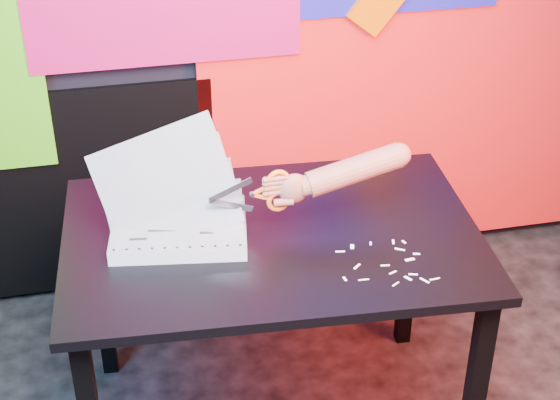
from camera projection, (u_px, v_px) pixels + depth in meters
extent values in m
cube|color=red|center=(406.00, 67.00, 3.26)|extent=(1.60, 0.02, 1.60)
cube|color=black|center=(43.00, 198.00, 3.21)|extent=(1.30, 0.02, 0.85)
cube|color=black|center=(100.00, 288.00, 2.88)|extent=(0.05, 0.05, 0.72)
cube|color=black|center=(475.00, 395.00, 2.45)|extent=(0.05, 0.05, 0.72)
cube|color=black|center=(409.00, 260.00, 3.02)|extent=(0.05, 0.05, 0.72)
cube|color=black|center=(272.00, 237.00, 2.47)|extent=(1.24, 0.87, 0.03)
cube|color=silver|center=(179.00, 229.00, 2.44)|extent=(0.41, 0.33, 0.04)
cube|color=silver|center=(179.00, 222.00, 2.43)|extent=(0.41, 0.33, 0.00)
cube|color=silver|center=(179.00, 221.00, 2.42)|extent=(0.40, 0.32, 0.11)
cube|color=silver|center=(174.00, 211.00, 2.42)|extent=(0.36, 0.27, 0.20)
cube|color=silver|center=(169.00, 195.00, 2.41)|extent=(0.40, 0.21, 0.28)
cube|color=silver|center=(164.00, 179.00, 2.39)|extent=(0.42, 0.15, 0.33)
cylinder|color=black|center=(114.00, 250.00, 2.31)|extent=(0.01, 0.01, 0.00)
cylinder|color=black|center=(127.00, 249.00, 2.31)|extent=(0.01, 0.01, 0.00)
cylinder|color=black|center=(139.00, 249.00, 2.31)|extent=(0.01, 0.01, 0.00)
cylinder|color=black|center=(152.00, 248.00, 2.31)|extent=(0.01, 0.01, 0.00)
cylinder|color=black|center=(165.00, 248.00, 2.31)|extent=(0.01, 0.01, 0.00)
cylinder|color=black|center=(177.00, 247.00, 2.32)|extent=(0.01, 0.01, 0.00)
cylinder|color=black|center=(190.00, 247.00, 2.32)|extent=(0.01, 0.01, 0.00)
cylinder|color=black|center=(203.00, 247.00, 2.32)|extent=(0.01, 0.01, 0.00)
cylinder|color=black|center=(215.00, 246.00, 2.32)|extent=(0.01, 0.01, 0.00)
cylinder|color=black|center=(228.00, 246.00, 2.32)|extent=(0.01, 0.01, 0.00)
cylinder|color=black|center=(240.00, 245.00, 2.33)|extent=(0.01, 0.01, 0.00)
cylinder|color=black|center=(122.00, 201.00, 2.52)|extent=(0.01, 0.01, 0.00)
cylinder|color=black|center=(134.00, 200.00, 2.53)|extent=(0.01, 0.01, 0.00)
cylinder|color=black|center=(146.00, 200.00, 2.53)|extent=(0.01, 0.01, 0.00)
cylinder|color=black|center=(157.00, 200.00, 2.53)|extent=(0.01, 0.01, 0.00)
cylinder|color=black|center=(169.00, 199.00, 2.53)|extent=(0.01, 0.01, 0.00)
cylinder|color=black|center=(180.00, 199.00, 2.53)|extent=(0.01, 0.01, 0.00)
cylinder|color=black|center=(192.00, 198.00, 2.53)|extent=(0.01, 0.01, 0.00)
cylinder|color=black|center=(204.00, 198.00, 2.54)|extent=(0.01, 0.01, 0.00)
cylinder|color=black|center=(215.00, 198.00, 2.54)|extent=(0.01, 0.01, 0.00)
cylinder|color=black|center=(227.00, 197.00, 2.54)|extent=(0.01, 0.01, 0.00)
cylinder|color=black|center=(238.00, 197.00, 2.54)|extent=(0.01, 0.01, 0.00)
cube|color=black|center=(148.00, 214.00, 2.46)|extent=(0.07, 0.02, 0.00)
cube|color=black|center=(186.00, 216.00, 2.45)|extent=(0.05, 0.02, 0.00)
cube|color=black|center=(164.00, 230.00, 2.39)|extent=(0.09, 0.02, 0.00)
cube|color=black|center=(207.00, 233.00, 2.38)|extent=(0.04, 0.02, 0.00)
cube|color=black|center=(138.00, 239.00, 2.35)|extent=(0.05, 0.02, 0.00)
cube|color=black|center=(197.00, 207.00, 2.49)|extent=(0.06, 0.02, 0.00)
cube|color=silver|center=(230.00, 190.00, 2.36)|extent=(0.13, 0.01, 0.06)
cube|color=silver|center=(231.00, 205.00, 2.38)|extent=(0.13, 0.01, 0.06)
cylinder|color=silver|center=(252.00, 195.00, 2.38)|extent=(0.01, 0.01, 0.01)
cube|color=orange|center=(260.00, 196.00, 2.39)|extent=(0.05, 0.01, 0.03)
cube|color=orange|center=(260.00, 190.00, 2.38)|extent=(0.05, 0.01, 0.03)
torus|color=orange|center=(278.00, 181.00, 2.38)|extent=(0.07, 0.02, 0.07)
torus|color=orange|center=(278.00, 201.00, 2.42)|extent=(0.07, 0.02, 0.07)
ellipsoid|color=#975242|center=(294.00, 189.00, 2.41)|extent=(0.09, 0.05, 0.09)
cylinder|color=#975242|center=(278.00, 192.00, 2.40)|extent=(0.07, 0.02, 0.02)
cylinder|color=#975242|center=(278.00, 187.00, 2.39)|extent=(0.06, 0.02, 0.02)
cylinder|color=#975242|center=(278.00, 182.00, 2.38)|extent=(0.06, 0.02, 0.02)
cylinder|color=#975242|center=(278.00, 178.00, 2.38)|extent=(0.05, 0.02, 0.02)
cylinder|color=#975242|center=(284.00, 202.00, 2.41)|extent=(0.06, 0.03, 0.03)
cylinder|color=#975242|center=(309.00, 185.00, 2.42)|extent=(0.06, 0.06, 0.06)
cylinder|color=#975242|center=(354.00, 170.00, 2.43)|extent=(0.29, 0.09, 0.13)
sphere|color=#975242|center=(399.00, 155.00, 2.45)|extent=(0.07, 0.07, 0.07)
cube|color=white|center=(345.00, 279.00, 2.27)|extent=(0.01, 0.02, 0.00)
cube|color=white|center=(396.00, 284.00, 2.25)|extent=(0.02, 0.02, 0.00)
cube|color=white|center=(425.00, 280.00, 2.27)|extent=(0.02, 0.03, 0.00)
cube|color=white|center=(352.00, 247.00, 2.40)|extent=(0.02, 0.02, 0.00)
cube|color=white|center=(400.00, 249.00, 2.39)|extent=(0.03, 0.02, 0.00)
cube|color=white|center=(413.00, 274.00, 2.29)|extent=(0.03, 0.01, 0.00)
cube|color=white|center=(364.00, 280.00, 2.27)|extent=(0.03, 0.01, 0.00)
cube|color=white|center=(435.00, 279.00, 2.27)|extent=(0.03, 0.01, 0.00)
cube|color=white|center=(417.00, 254.00, 2.37)|extent=(0.02, 0.01, 0.00)
cube|color=white|center=(408.00, 278.00, 2.27)|extent=(0.02, 0.02, 0.00)
cube|color=white|center=(357.00, 266.00, 2.32)|extent=(0.02, 0.02, 0.00)
cube|color=white|center=(393.00, 272.00, 2.30)|extent=(0.02, 0.01, 0.00)
cube|color=white|center=(404.00, 242.00, 2.42)|extent=(0.01, 0.02, 0.00)
cube|color=white|center=(371.00, 243.00, 2.41)|extent=(0.01, 0.02, 0.00)
cube|color=white|center=(393.00, 242.00, 2.42)|extent=(0.01, 0.02, 0.00)
cube|color=white|center=(410.00, 260.00, 2.35)|extent=(0.03, 0.01, 0.00)
cube|color=white|center=(385.00, 265.00, 2.32)|extent=(0.03, 0.01, 0.00)
cube|color=white|center=(340.00, 252.00, 2.38)|extent=(0.03, 0.01, 0.00)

